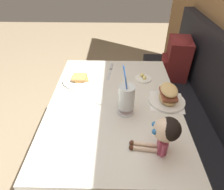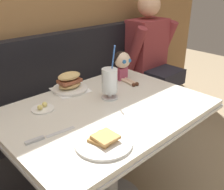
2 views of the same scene
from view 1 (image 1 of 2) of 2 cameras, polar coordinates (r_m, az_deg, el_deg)
The scene contains 10 objects.
ground_plane at distance 1.80m, azimuth -5.71°, elevation -20.53°, with size 8.00×8.00×0.00m, color #998466.
booth_bench at distance 1.64m, azimuth 23.62°, elevation -13.41°, with size 2.60×0.48×1.00m.
diner_table at distance 1.36m, azimuth 0.53°, elevation -8.47°, with size 1.11×0.81×0.74m.
toast_plate at distance 1.43m, azimuth -9.15°, elevation 4.47°, with size 0.25×0.25×0.04m.
milkshake_glass at distance 1.09m, azimuth 4.19°, elevation -0.97°, with size 0.10×0.10×0.32m.
sandwich_plate at distance 1.25m, azimuth 15.81°, elevation -0.30°, with size 0.22×0.22×0.12m.
butter_saucer at distance 1.45m, azimuth 9.01°, elevation 4.87°, with size 0.12×0.12×0.04m.
butter_knife at distance 1.56m, azimuth -0.35°, elevation 7.62°, with size 0.24×0.05×0.01m.
seated_doll at distance 0.91m, azimuth 15.16°, elevation -10.16°, with size 0.12×0.22×0.20m.
backpack at distance 2.04m, azimuth 18.33°, elevation 10.49°, with size 0.33×0.28×0.41m.
Camera 1 is at (0.95, 0.19, 1.52)m, focal length 31.65 mm.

